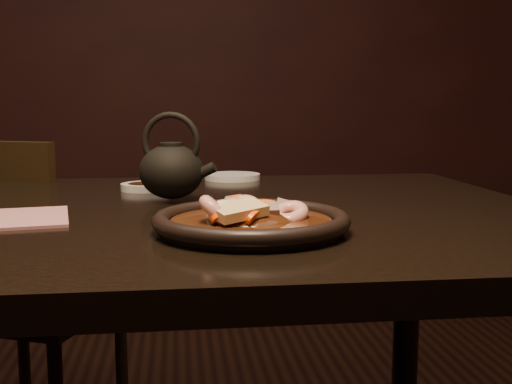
{
  "coord_description": "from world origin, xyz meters",
  "views": [
    {
      "loc": [
        0.19,
        -1.03,
        0.92
      ],
      "look_at": [
        0.3,
        -0.17,
        0.8
      ],
      "focal_mm": 45.0,
      "sensor_mm": 36.0,
      "label": 1
    }
  ],
  "objects": [
    {
      "name": "teapot",
      "position": [
        0.18,
        0.09,
        0.81
      ],
      "size": [
        0.14,
        0.11,
        0.15
      ],
      "rotation": [
        0.0,
        0.0,
        -0.29
      ],
      "color": "black",
      "rests_on": "table"
    },
    {
      "name": "wall_back",
      "position": [
        0.0,
        3.0,
        1.4
      ],
      "size": [
        5.0,
        0.02,
        2.8
      ],
      "primitive_type": "cube",
      "color": "black",
      "rests_on": "floor"
    },
    {
      "name": "stirfry",
      "position": [
        0.28,
        -0.2,
        0.77
      ],
      "size": [
        0.16,
        0.15,
        0.06
      ],
      "color": "#39190A",
      "rests_on": "plate"
    },
    {
      "name": "table",
      "position": [
        0.0,
        0.0,
        0.67
      ],
      "size": [
        1.6,
        0.9,
        0.75
      ],
      "color": "black",
      "rests_on": "floor"
    },
    {
      "name": "plate",
      "position": [
        0.29,
        -0.2,
        0.76
      ],
      "size": [
        0.26,
        0.26,
        0.03
      ],
      "color": "black",
      "rests_on": "table"
    },
    {
      "name": "saucer_right",
      "position": [
        0.31,
        0.39,
        0.76
      ],
      "size": [
        0.12,
        0.12,
        0.01
      ],
      "primitive_type": "cylinder",
      "color": "silver",
      "rests_on": "table"
    },
    {
      "name": "chair",
      "position": [
        -0.21,
        0.58,
        0.45
      ],
      "size": [
        0.52,
        0.52,
        0.84
      ],
      "rotation": [
        0.0,
        0.0,
        2.74
      ],
      "color": "black",
      "rests_on": "floor"
    },
    {
      "name": "napkin",
      "position": [
        -0.06,
        -0.07,
        0.75
      ],
      "size": [
        0.19,
        0.19,
        0.0
      ],
      "primitive_type": "cube",
      "rotation": [
        0.0,
        0.0,
        0.17
      ],
      "color": "#A76769",
      "rests_on": "table"
    },
    {
      "name": "soy_dish",
      "position": [
        0.13,
        0.23,
        0.76
      ],
      "size": [
        0.1,
        0.1,
        0.01
      ],
      "primitive_type": "cylinder",
      "color": "silver",
      "rests_on": "table"
    }
  ]
}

